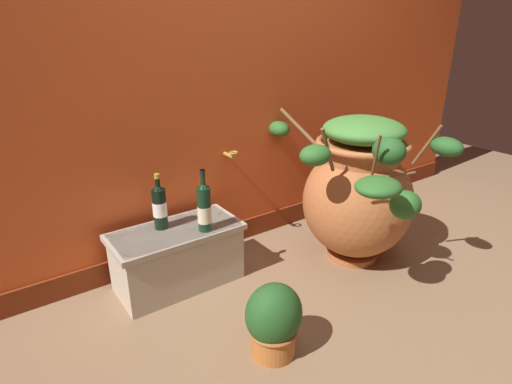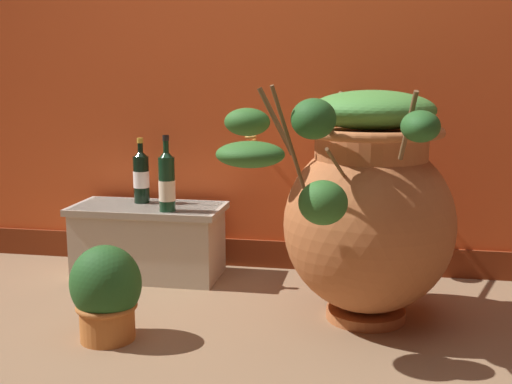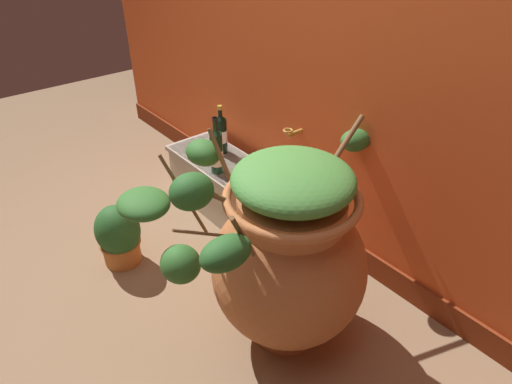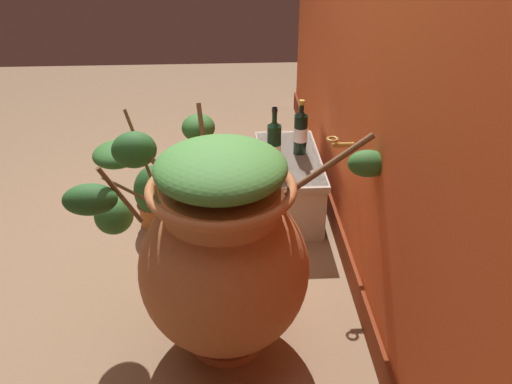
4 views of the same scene
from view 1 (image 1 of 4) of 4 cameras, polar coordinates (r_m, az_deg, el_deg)
The scene contains 7 objects.
ground_plane at distance 2.24m, azimuth 15.07°, elevation -16.95°, with size 7.00×7.00×0.00m, color #896B4C.
back_wall at distance 2.65m, azimuth -3.17°, elevation 20.16°, with size 4.40×0.33×2.60m.
terracotta_urn at distance 2.56m, azimuth 13.72°, elevation 0.21°, with size 0.87×1.17×0.92m.
stone_ledge at distance 2.39m, azimuth -10.59°, elevation -8.35°, with size 0.71×0.34×0.34m.
wine_bottle_left at distance 2.23m, azimuth -7.04°, elevation -2.01°, with size 0.07×0.07×0.34m.
wine_bottle_middle at distance 2.30m, azimuth -12.95°, elevation -1.78°, with size 0.08×0.08×0.31m.
potted_shrub at distance 1.91m, azimuth 2.41°, elevation -17.01°, with size 0.26×0.23×0.35m.
Camera 1 is at (-1.42, -1.04, 1.38)m, focal length 29.51 mm.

